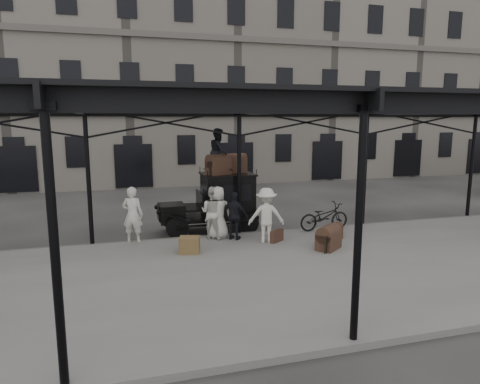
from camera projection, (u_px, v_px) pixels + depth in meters
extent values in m
plane|color=#383533|center=(256.00, 253.00, 13.46)|extent=(120.00, 120.00, 0.00)
cube|color=slate|center=(279.00, 273.00, 11.55)|extent=(28.00, 8.00, 0.15)
cylinder|color=black|center=(471.00, 169.00, 17.69)|extent=(0.14, 0.14, 4.30)
cylinder|color=black|center=(239.00, 177.00, 14.99)|extent=(0.14, 0.14, 4.30)
cylinder|color=black|center=(358.00, 234.00, 7.60)|extent=(0.14, 0.14, 4.30)
cube|color=black|center=(239.00, 110.00, 14.60)|extent=(22.00, 0.10, 0.45)
cube|color=black|center=(365.00, 101.00, 7.20)|extent=(22.00, 0.10, 0.45)
cube|color=black|center=(278.00, 100.00, 11.06)|extent=(22.50, 9.00, 0.08)
cube|color=silver|center=(278.00, 98.00, 11.05)|extent=(18.00, 7.00, 0.04)
cube|color=slate|center=(176.00, 77.00, 29.34)|extent=(64.00, 8.00, 14.00)
cylinder|color=black|center=(177.00, 228.00, 14.97)|extent=(0.80, 0.10, 0.80)
cylinder|color=black|center=(172.00, 219.00, 16.34)|extent=(0.80, 0.10, 0.80)
cylinder|color=black|center=(248.00, 223.00, 15.67)|extent=(0.80, 0.10, 0.80)
cylinder|color=black|center=(238.00, 215.00, 17.04)|extent=(0.80, 0.10, 0.80)
cube|color=black|center=(208.00, 217.00, 15.97)|extent=(3.60, 1.25, 0.12)
cube|color=black|center=(172.00, 212.00, 15.55)|extent=(0.90, 1.00, 0.55)
cube|color=black|center=(159.00, 212.00, 15.42)|extent=(0.06, 0.70, 0.55)
cube|color=black|center=(193.00, 208.00, 15.75)|extent=(0.70, 1.30, 0.10)
cube|color=black|center=(228.00, 195.00, 16.03)|extent=(1.80, 1.45, 1.55)
cube|color=black|center=(233.00, 193.00, 15.31)|extent=(1.40, 0.02, 0.60)
cube|color=black|center=(227.00, 174.00, 15.90)|extent=(1.90, 1.55, 0.06)
imported|color=silver|center=(133.00, 215.00, 13.99)|extent=(0.79, 0.64, 1.86)
imported|color=silver|center=(213.00, 212.00, 14.52)|extent=(1.10, 1.08, 1.78)
imported|color=beige|center=(218.00, 212.00, 14.50)|extent=(0.90, 0.61, 1.79)
imported|color=black|center=(235.00, 216.00, 14.33)|extent=(1.00, 0.91, 1.63)
imported|color=silver|center=(266.00, 215.00, 14.01)|extent=(1.31, 0.95, 1.82)
imported|color=black|center=(324.00, 216.00, 15.62)|extent=(1.96, 0.78, 1.01)
imported|color=black|center=(219.00, 151.00, 15.56)|extent=(0.83, 0.96, 1.67)
cube|color=brown|center=(190.00, 245.00, 12.97)|extent=(0.70, 0.60, 0.50)
cube|color=#462D20|center=(340.00, 230.00, 14.81)|extent=(0.34, 0.62, 0.45)
cube|color=#462D20|center=(277.00, 236.00, 14.16)|extent=(0.57, 0.47, 0.40)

